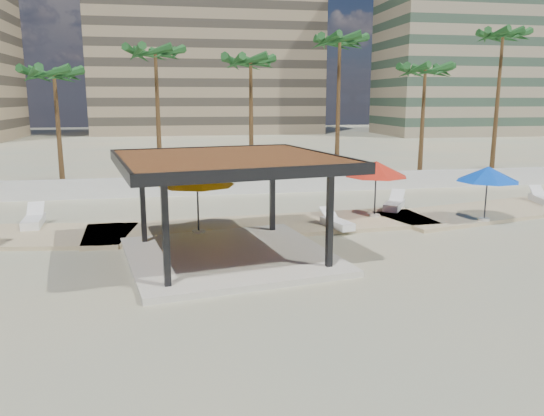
{
  "coord_description": "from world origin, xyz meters",
  "views": [
    {
      "loc": [
        -2.02,
        -16.53,
        5.87
      ],
      "look_at": [
        1.88,
        4.71,
        1.4
      ],
      "focal_mm": 35.0,
      "sensor_mm": 36.0,
      "label": 1
    }
  ],
  "objects_px": {
    "umbrella_c": "(376,169)",
    "lounger_b": "(394,205)",
    "lounger_d": "(543,199)",
    "pavilion_central": "(228,198)",
    "lounger_c": "(337,223)",
    "lounger_a": "(34,221)"
  },
  "relations": [
    {
      "from": "umbrella_c",
      "to": "lounger_b",
      "type": "height_order",
      "value": "umbrella_c"
    },
    {
      "from": "lounger_b",
      "to": "lounger_d",
      "type": "xyz_separation_m",
      "value": [
        8.78,
        0.01,
        -0.01
      ]
    },
    {
      "from": "umbrella_c",
      "to": "pavilion_central",
      "type": "bearing_deg",
      "value": -146.42
    },
    {
      "from": "lounger_b",
      "to": "pavilion_central",
      "type": "bearing_deg",
      "value": 159.45
    },
    {
      "from": "lounger_b",
      "to": "lounger_c",
      "type": "relative_size",
      "value": 1.08
    },
    {
      "from": "lounger_b",
      "to": "lounger_d",
      "type": "bearing_deg",
      "value": -56.09
    },
    {
      "from": "umbrella_c",
      "to": "lounger_b",
      "type": "xyz_separation_m",
      "value": [
        1.74,
        1.65,
        -2.14
      ]
    },
    {
      "from": "lounger_a",
      "to": "lounger_b",
      "type": "xyz_separation_m",
      "value": [
        17.77,
        0.56,
        -0.01
      ]
    },
    {
      "from": "pavilion_central",
      "to": "lounger_a",
      "type": "bearing_deg",
      "value": 133.3
    },
    {
      "from": "lounger_a",
      "to": "lounger_c",
      "type": "xyz_separation_m",
      "value": [
        13.56,
        -2.83,
        -0.03
      ]
    },
    {
      "from": "lounger_a",
      "to": "lounger_b",
      "type": "distance_m",
      "value": 17.78
    },
    {
      "from": "lounger_a",
      "to": "lounger_d",
      "type": "height_order",
      "value": "lounger_a"
    },
    {
      "from": "umbrella_c",
      "to": "lounger_b",
      "type": "relative_size",
      "value": 1.33
    },
    {
      "from": "pavilion_central",
      "to": "umbrella_c",
      "type": "xyz_separation_m",
      "value": [
        7.69,
        5.1,
        0.22
      ]
    },
    {
      "from": "lounger_c",
      "to": "lounger_d",
      "type": "height_order",
      "value": "lounger_d"
    },
    {
      "from": "umbrella_c",
      "to": "lounger_c",
      "type": "distance_m",
      "value": 3.72
    },
    {
      "from": "lounger_c",
      "to": "lounger_a",
      "type": "bearing_deg",
      "value": 62.82
    },
    {
      "from": "umbrella_c",
      "to": "lounger_a",
      "type": "relative_size",
      "value": 1.28
    },
    {
      "from": "umbrella_c",
      "to": "lounger_b",
      "type": "bearing_deg",
      "value": 43.54
    },
    {
      "from": "pavilion_central",
      "to": "lounger_b",
      "type": "distance_m",
      "value": 11.75
    },
    {
      "from": "umbrella_c",
      "to": "lounger_d",
      "type": "relative_size",
      "value": 1.34
    },
    {
      "from": "pavilion_central",
      "to": "umbrella_c",
      "type": "relative_size",
      "value": 2.85
    }
  ]
}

